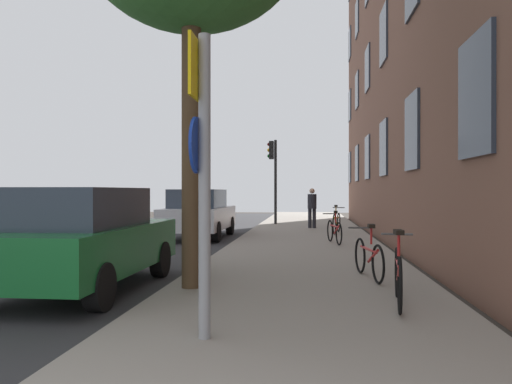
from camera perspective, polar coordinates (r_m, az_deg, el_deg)
The scene contains 12 objects.
ground_plane at distance 16.32m, azimuth -6.72°, elevation -5.44°, with size 41.80×41.80×0.00m, color #332D28.
road_asphalt at distance 16.91m, azimuth -13.71°, elevation -5.23°, with size 7.00×38.00×0.01m, color #2D2D30.
sidewalk at distance 15.92m, azimuth 5.72°, elevation -5.36°, with size 4.20×38.00×0.12m, color gray.
sign_post at distance 4.99m, azimuth -6.17°, elevation 3.60°, with size 0.16×0.60×3.01m.
traffic_light at distance 22.22m, azimuth 1.98°, elevation 2.93°, with size 0.43×0.24×3.73m.
bicycle_0 at distance 6.72m, azimuth 15.90°, elevation -9.12°, with size 0.42×1.66×0.98m.
bicycle_1 at distance 8.62m, azimuth 12.71°, elevation -7.24°, with size 0.45×1.68×0.92m.
bicycle_2 at distance 14.12m, azimuth 8.92°, elevation -4.37°, with size 0.48×1.62×0.91m.
bicycle_3 at distance 17.47m, azimuth 9.16°, elevation -3.42°, with size 0.50×1.67×0.98m.
pedestrian_0 at distance 19.87m, azimuth 6.40°, elevation -1.52°, with size 0.49×0.49×1.57m.
car_0 at distance 8.35m, azimuth -19.34°, elevation -4.95°, with size 1.94×4.18×1.62m.
car_1 at distance 16.82m, azimuth -6.50°, elevation -2.40°, with size 1.86×4.28×1.62m.
Camera 1 is at (1.19, -0.84, 1.58)m, focal length 35.12 mm.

